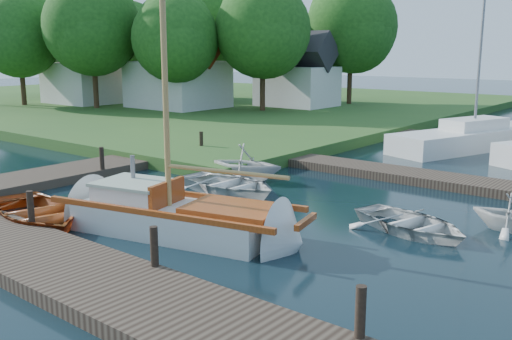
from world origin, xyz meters
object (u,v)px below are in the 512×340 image
Objects in this scene: dinghy at (37,208)px; mooring_post_4 at (102,158)px; tree_5 at (130,39)px; house_c at (297,77)px; sailboat at (182,220)px; marina_boat_1 at (474,136)px; tender_b at (246,161)px; tree_7 at (352,26)px; tree_0 at (19,35)px; house_a at (178,72)px; mooring_post_5 at (201,141)px; tree_1 at (93,25)px; mooring_post_2 at (154,246)px; tree_4 at (215,25)px; tree_6 at (49,36)px; tender_c at (411,219)px; house_b at (85,73)px; tree_2 at (176,37)px; mooring_post_1 at (31,207)px; tender_a at (228,181)px; tree_3 at (263,29)px; mooring_post_3 at (360,312)px.

mooring_post_4 is at bearing 48.92° from dinghy.
house_c is at bearing 6.95° from tree_5.
sailboat is 0.86× the size of marina_boat_1.
tender_b is 25.55m from tree_7.
tree_0 is 0.88× the size of tree_7.
mooring_post_5 is at bearing -40.24° from house_a.
tree_1 is at bearing -135.34° from house_a.
mooring_post_2 is 0.08× the size of tree_4.
mooring_post_4 is at bearing -55.78° from tree_4.
house_a is 16.22m from tree_6.
tender_c is 0.33× the size of tree_4.
marina_boat_1 reaches higher than tree_5.
house_b is 0.71× the size of tree_5.
tree_0 reaches higher than house_a.
sailboat is 1.26× the size of tree_2.
mooring_post_1 is at bearing -153.04° from sailboat.
tender_c is (6.21, -0.14, -0.04)m from tender_a.
mooring_post_4 and mooring_post_5 have the same top height.
mooring_post_1 is 6.24m from tender_a.
mooring_post_5 is 22.94m from house_b.
mooring_post_1 is 1.00× the size of mooring_post_5.
house_c is at bearing 15.14° from tree_6.
house_b reaches higher than tender_b.
mooring_post_2 is 0.09× the size of tree_1.
mooring_post_4 is at bearing 111.45° from tender_b.
mooring_post_1 is 0.08× the size of tree_4.
tree_4 is (-26.12, 21.02, 6.04)m from tender_c.
sailboat reaches higher than tender_c.
house_a is 0.81× the size of tree_2.
tree_7 is at bearing 63.69° from house_c.
tree_3 is at bearing -89.97° from house_c.
tender_c is at bearing -42.74° from dinghy.
mooring_post_2 is at bearing -25.54° from tree_0.
tree_6 is (-35.80, 18.69, 5.30)m from sailboat.
mooring_post_3 is 0.08× the size of tree_4.
mooring_post_2 is 1.00× the size of mooring_post_3.
dinghy is at bearing -37.24° from house_b.
tree_0 is at bearing -138.37° from tree_7.
tree_1 reaches higher than tender_b.
tender_c is (11.12, 1.03, -0.37)m from mooring_post_4.
tree_4 is at bearing 118.29° from sailboat.
house_a is 6.95m from tree_3.
tender_b is at bearing -44.90° from tree_4.
marina_boat_1 reaches higher than tree_3.
mooring_post_5 is 27.89m from tree_5.
tree_6 reaches higher than house_b.
tree_6 is (-8.00, 2.05, 2.87)m from house_b.
tender_c is 39.39m from tree_5.
tree_1 is at bearing -149.04° from tree_3.
house_c is (6.00, 6.00, -0.38)m from house_a.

